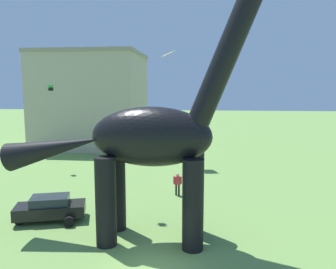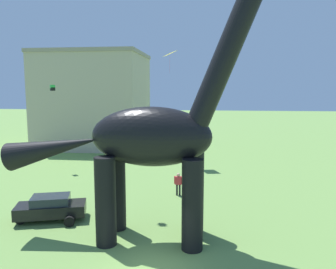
% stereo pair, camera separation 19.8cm
% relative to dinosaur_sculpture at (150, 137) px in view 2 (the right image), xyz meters
% --- Properties ---
extents(dinosaur_sculpture, '(14.97, 3.17, 15.65)m').
position_rel_dinosaur_sculpture_xyz_m(dinosaur_sculpture, '(0.00, 0.00, 0.00)').
color(dinosaur_sculpture, black).
rests_on(dinosaur_sculpture, ground_plane).
extents(parked_sedan_left, '(4.54, 2.92, 1.55)m').
position_rel_dinosaur_sculpture_xyz_m(parked_sedan_left, '(-6.63, 1.87, -4.85)').
color(parked_sedan_left, black).
rests_on(parked_sedan_left, ground_plane).
extents(person_strolling_adult, '(0.40, 0.17, 1.06)m').
position_rel_dinosaur_sculpture_xyz_m(person_strolling_adult, '(-3.72, 7.53, -5.02)').
color(person_strolling_adult, '#6B6056').
rests_on(person_strolling_adult, ground_plane).
extents(person_far_spectator, '(0.66, 0.29, 1.77)m').
position_rel_dinosaur_sculpture_xyz_m(person_far_spectator, '(0.86, 7.73, -4.59)').
color(person_far_spectator, black).
rests_on(person_far_spectator, ground_plane).
extents(kite_mid_center, '(1.82, 2.10, 2.31)m').
position_rel_dinosaur_sculpture_xyz_m(kite_mid_center, '(-1.16, 19.53, 6.31)').
color(kite_mid_center, yellow).
extents(kite_high_left, '(0.59, 0.59, 0.59)m').
position_rel_dinosaur_sculpture_xyz_m(kite_high_left, '(-12.62, 15.34, 2.65)').
color(kite_high_left, green).
extents(background_building_block, '(14.39, 12.56, 13.34)m').
position_rel_dinosaur_sculpture_xyz_m(background_building_block, '(-13.28, 29.93, 1.02)').
color(background_building_block, '#B7A893').
rests_on(background_building_block, ground_plane).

